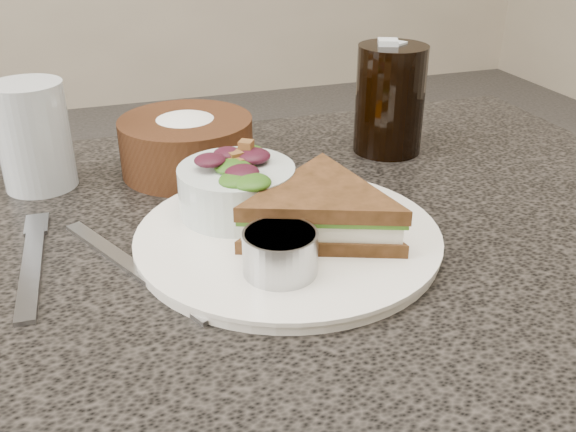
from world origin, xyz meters
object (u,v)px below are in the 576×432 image
at_px(salad_bowl, 237,181).
at_px(water_glass, 34,136).
at_px(bread_basket, 186,136).
at_px(dressing_ramekin, 280,253).
at_px(cola_glass, 390,95).
at_px(sandwich, 322,212).
at_px(dinner_plate, 288,238).

bearing_deg(salad_bowl, water_glass, 139.53).
bearing_deg(bread_basket, dressing_ramekin, -84.37).
bearing_deg(dressing_ramekin, cola_glass, 48.35).
bearing_deg(water_glass, sandwich, -42.61).
height_order(salad_bowl, bread_basket, bread_basket).
height_order(salad_bowl, cola_glass, cola_glass).
distance_m(dinner_plate, cola_glass, 0.29).
height_order(dinner_plate, dressing_ramekin, dressing_ramekin).
distance_m(sandwich, water_glass, 0.35).
bearing_deg(bread_basket, salad_bowl, -81.72).
bearing_deg(dinner_plate, cola_glass, 43.85).
distance_m(sandwich, salad_bowl, 0.10).
relative_size(sandwich, dressing_ramekin, 2.78).
distance_m(dressing_ramekin, water_glass, 0.35).
distance_m(salad_bowl, bread_basket, 0.15).
relative_size(salad_bowl, cola_glass, 0.79).
bearing_deg(sandwich, bread_basket, 132.52).
bearing_deg(salad_bowl, dressing_ramekin, -87.65).
distance_m(salad_bowl, cola_glass, 0.28).
xyz_separation_m(salad_bowl, bread_basket, (-0.02, 0.15, -0.00)).
height_order(dinner_plate, salad_bowl, salad_bowl).
bearing_deg(cola_glass, water_glass, 176.56).
bearing_deg(dinner_plate, water_glass, 135.64).
height_order(dressing_ramekin, water_glass, water_glass).
xyz_separation_m(cola_glass, water_glass, (-0.43, 0.03, -0.01)).
xyz_separation_m(sandwich, cola_glass, (0.17, 0.21, 0.04)).
height_order(salad_bowl, dressing_ramekin, salad_bowl).
distance_m(sandwich, dressing_ramekin, 0.08).
height_order(sandwich, dressing_ramekin, sandwich).
distance_m(sandwich, cola_glass, 0.27).
distance_m(dressing_ramekin, cola_glass, 0.35).
bearing_deg(water_glass, dinner_plate, -44.36).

